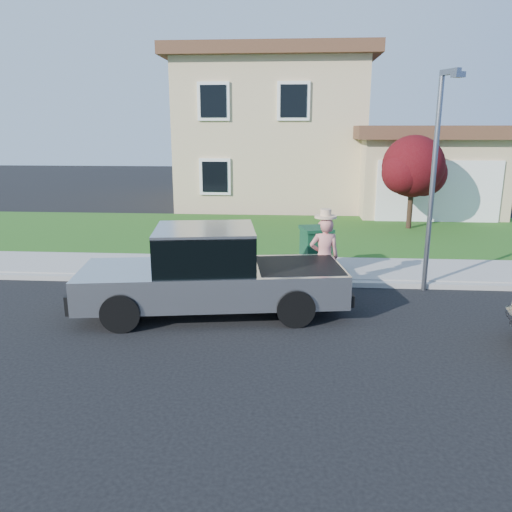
{
  "coord_description": "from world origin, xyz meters",
  "views": [
    {
      "loc": [
        1.02,
        -8.24,
        3.54
      ],
      "look_at": [
        0.36,
        0.88,
        1.2
      ],
      "focal_mm": 35.0,
      "sensor_mm": 36.0,
      "label": 1
    }
  ],
  "objects_px": {
    "pickup_truck": "(211,274)",
    "street_lamp": "(435,171)",
    "ornamental_tree": "(414,169)",
    "trash_bin": "(316,249)",
    "woman": "(324,256)"
  },
  "relations": [
    {
      "from": "pickup_truck",
      "to": "street_lamp",
      "type": "xyz_separation_m",
      "value": [
        4.57,
        1.71,
        1.88
      ]
    },
    {
      "from": "ornamental_tree",
      "to": "trash_bin",
      "type": "relative_size",
      "value": 2.94
    },
    {
      "from": "trash_bin",
      "to": "street_lamp",
      "type": "xyz_separation_m",
      "value": [
        2.44,
        -0.83,
        1.97
      ]
    },
    {
      "from": "pickup_truck",
      "to": "trash_bin",
      "type": "relative_size",
      "value": 4.9
    },
    {
      "from": "ornamental_tree",
      "to": "street_lamp",
      "type": "relative_size",
      "value": 0.69
    },
    {
      "from": "ornamental_tree",
      "to": "street_lamp",
      "type": "xyz_separation_m",
      "value": [
        -1.16,
        -6.88,
        0.51
      ]
    },
    {
      "from": "trash_bin",
      "to": "ornamental_tree",
      "type": "bearing_deg",
      "value": 44.17
    },
    {
      "from": "street_lamp",
      "to": "trash_bin",
      "type": "bearing_deg",
      "value": 137.12
    },
    {
      "from": "woman",
      "to": "street_lamp",
      "type": "bearing_deg",
      "value": -172.29
    },
    {
      "from": "trash_bin",
      "to": "pickup_truck",
      "type": "bearing_deg",
      "value": -145.0
    },
    {
      "from": "woman",
      "to": "ornamental_tree",
      "type": "height_order",
      "value": "ornamental_tree"
    },
    {
      "from": "woman",
      "to": "ornamental_tree",
      "type": "distance_m",
      "value": 8.28
    },
    {
      "from": "pickup_truck",
      "to": "woman",
      "type": "xyz_separation_m",
      "value": [
        2.25,
        1.19,
        0.11
      ]
    },
    {
      "from": "woman",
      "to": "trash_bin",
      "type": "bearing_deg",
      "value": -90.1
    },
    {
      "from": "ornamental_tree",
      "to": "trash_bin",
      "type": "bearing_deg",
      "value": -120.77
    }
  ]
}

